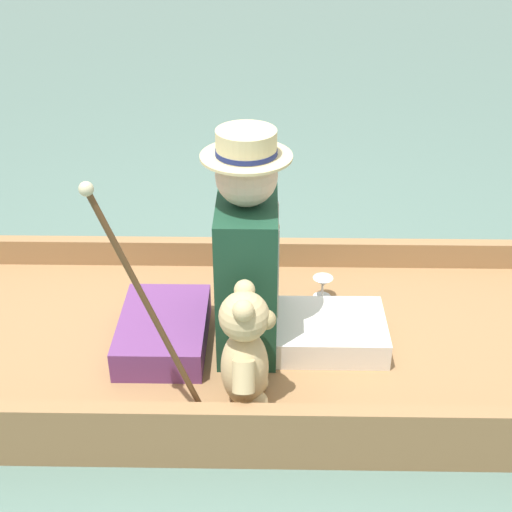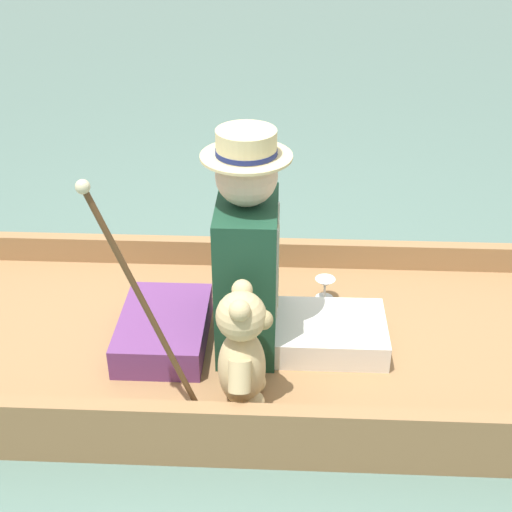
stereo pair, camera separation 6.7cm
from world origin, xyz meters
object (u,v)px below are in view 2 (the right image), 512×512
at_px(teddy_bear, 243,351).
at_px(walking_cane, 138,293).
at_px(seated_person, 264,268).
at_px(wine_glass, 325,285).

xyz_separation_m(teddy_bear, walking_cane, (0.11, -0.31, 0.30)).
xyz_separation_m(seated_person, wine_glass, (-0.32, 0.25, -0.28)).
xyz_separation_m(seated_person, teddy_bear, (0.34, -0.06, -0.13)).
height_order(seated_person, walking_cane, walking_cane).
distance_m(wine_glass, walking_cane, 1.09).
bearing_deg(seated_person, walking_cane, -38.76).
bearing_deg(wine_glass, teddy_bear, -25.28).
height_order(seated_person, teddy_bear, seated_person).
height_order(teddy_bear, walking_cane, walking_cane).
bearing_deg(walking_cane, teddy_bear, 109.20).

